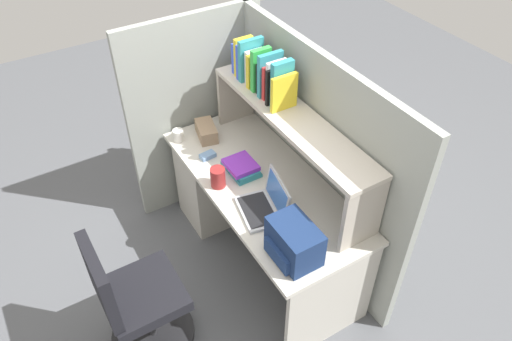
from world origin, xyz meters
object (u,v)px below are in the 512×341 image
laptop (266,204)px  computer_mouse (208,156)px  paper_cup (178,135)px  backpack (293,242)px  office_chair (136,304)px  tissue_box (206,131)px  snack_canister (218,177)px

laptop → computer_mouse: size_ratio=3.39×
computer_mouse → paper_cup: size_ratio=1.23×
backpack → office_chair: size_ratio=0.32×
tissue_box → snack_canister: 0.52m
laptop → backpack: 0.38m
snack_canister → laptop: bearing=22.4°
computer_mouse → paper_cup: bearing=-168.2°
paper_cup → snack_canister: bearing=2.2°
laptop → backpack: size_ratio=1.18×
computer_mouse → paper_cup: (-0.28, -0.09, 0.03)m
laptop → computer_mouse: 0.63m
laptop → backpack: (0.37, -0.05, 0.06)m
snack_canister → office_chair: (0.32, -0.74, -0.40)m
paper_cup → tissue_box: tissue_box is taller
tissue_box → office_chair: size_ratio=0.24×
laptop → office_chair: laptop is taller
paper_cup → tissue_box: 0.20m
tissue_box → snack_canister: bearing=-5.4°
paper_cup → snack_canister: 0.56m
laptop → paper_cup: size_ratio=4.18×
office_chair → tissue_box: bearing=-48.1°
computer_mouse → paper_cup: paper_cup is taller
computer_mouse → snack_canister: (0.28, -0.07, 0.05)m
backpack → snack_canister: backpack is taller
office_chair → backpack: bearing=-115.5°
office_chair → laptop: bearing=-91.5°
backpack → computer_mouse: (-0.99, -0.02, -0.09)m
tissue_box → snack_canister: snack_canister is taller
laptop → computer_mouse: (-0.62, -0.07, -0.03)m
paper_cup → office_chair: bearing=-38.8°
computer_mouse → tissue_box: tissue_box is taller
laptop → office_chair: (-0.02, -0.88, -0.39)m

